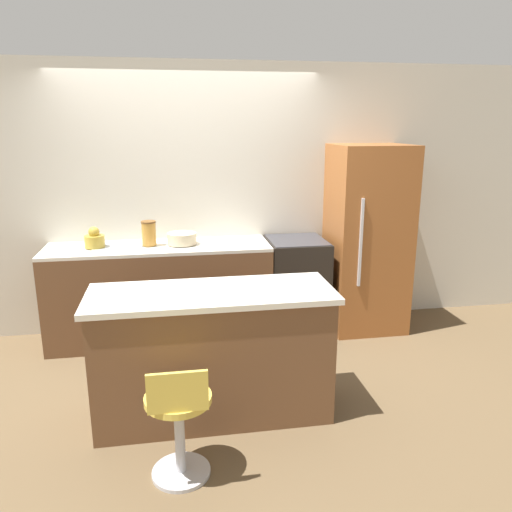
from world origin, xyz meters
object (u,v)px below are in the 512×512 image
Objects in this scene: refrigerator at (367,239)px; stool_chair at (179,421)px; oven_range at (296,285)px; mixing_bowl at (182,238)px; kettle at (94,239)px.

refrigerator is 2.82m from stool_chair.
mixing_bowl is (-1.11, 0.01, 0.52)m from oven_range.
oven_range reaches higher than stool_chair.
mixing_bowl is (0.09, 2.03, 0.62)m from stool_chair.
kettle reaches higher than oven_range.
oven_range is 1.97m from kettle.
oven_range is at bearing 59.41° from stool_chair.
kettle is at bearing 179.82° from oven_range.
refrigerator is 2.43× the size of stool_chair.
oven_range is at bearing -0.30° from mixing_bowl.
refrigerator reaches higher than stool_chair.
stool_chair is at bearing -120.59° from oven_range.
kettle is at bearing 108.84° from stool_chair.
refrigerator is at bearing -0.69° from kettle.
oven_range is 0.51× the size of refrigerator.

